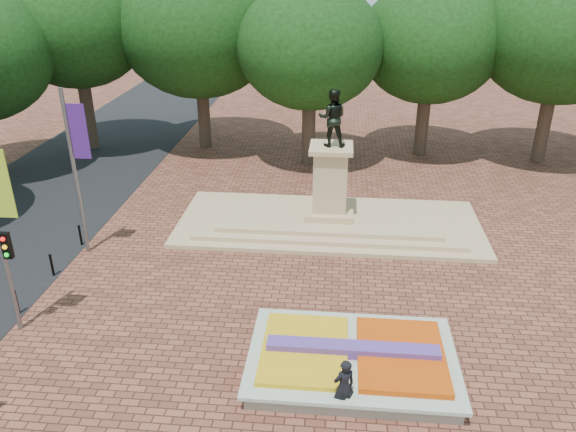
# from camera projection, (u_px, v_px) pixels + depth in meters

# --- Properties ---
(ground) EXTENTS (90.00, 90.00, 0.00)m
(ground) POSITION_uv_depth(u_px,v_px,m) (322.00, 328.00, 19.11)
(ground) COLOR brown
(ground) RESTS_ON ground
(flower_bed) EXTENTS (6.30, 4.30, 0.91)m
(flower_bed) POSITION_uv_depth(u_px,v_px,m) (353.00, 359.00, 17.06)
(flower_bed) COLOR gray
(flower_bed) RESTS_ON ground
(monument) EXTENTS (14.00, 6.00, 6.40)m
(monument) POSITION_uv_depth(u_px,v_px,m) (329.00, 208.00, 25.95)
(monument) COLOR tan
(monument) RESTS_ON ground
(tree_row_back) EXTENTS (44.80, 8.80, 10.43)m
(tree_row_back) POSITION_uv_depth(u_px,v_px,m) (378.00, 47.00, 32.30)
(tree_row_back) COLOR #36261D
(tree_row_back) RESTS_ON ground
(pedestrian) EXTENTS (0.75, 0.66, 1.74)m
(pedestrian) POSITION_uv_depth(u_px,v_px,m) (344.00, 386.00, 15.27)
(pedestrian) COLOR black
(pedestrian) RESTS_ON ground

